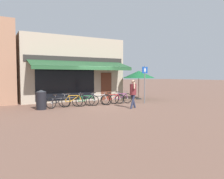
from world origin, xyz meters
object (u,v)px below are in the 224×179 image
at_px(pedestrian_adult, 133,91).
at_px(cafe_parasol, 139,74).
at_px(bicycle_green, 86,100).
at_px(bicycle_silver, 98,99).
at_px(bicycle_orange, 73,101).
at_px(bicycle_black, 59,102).
at_px(litter_bin, 41,100).
at_px(parking_sign, 145,81).
at_px(bicycle_purple, 121,98).
at_px(bicycle_red, 112,99).

distance_m(pedestrian_adult, cafe_parasol, 5.06).
relative_size(bicycle_green, cafe_parasol, 0.65).
bearing_deg(bicycle_silver, bicycle_green, -167.58).
bearing_deg(bicycle_green, bicycle_orange, -178.09).
relative_size(bicycle_black, bicycle_silver, 0.90).
bearing_deg(pedestrian_adult, litter_bin, -28.08).
relative_size(bicycle_green, parking_sign, 0.67).
distance_m(bicycle_black, cafe_parasol, 7.24).
bearing_deg(bicycle_silver, bicycle_black, -168.29).
relative_size(bicycle_silver, bicycle_purple, 1.07).
distance_m(bicycle_orange, parking_sign, 4.98).
relative_size(bicycle_black, pedestrian_adult, 0.97).
bearing_deg(bicycle_red, bicycle_green, 178.86).
bearing_deg(bicycle_purple, litter_bin, -173.89).
height_order(bicycle_green, bicycle_red, bicycle_red).
bearing_deg(bicycle_black, bicycle_green, -19.19).
distance_m(bicycle_green, parking_sign, 4.23).
bearing_deg(pedestrian_adult, bicycle_green, -50.09).
height_order(bicycle_green, pedestrian_adult, pedestrian_adult).
height_order(bicycle_black, litter_bin, litter_bin).
height_order(bicycle_purple, pedestrian_adult, pedestrian_adult).
height_order(bicycle_purple, litter_bin, litter_bin).
distance_m(pedestrian_adult, litter_bin, 5.16).
bearing_deg(litter_bin, bicycle_red, -1.00).
bearing_deg(pedestrian_adult, parking_sign, -147.27).
xyz_separation_m(bicycle_black, parking_sign, (5.64, -0.74, 1.18)).
distance_m(bicycle_silver, pedestrian_adult, 2.51).
distance_m(bicycle_silver, parking_sign, 3.44).
height_order(bicycle_orange, parking_sign, parking_sign).
distance_m(bicycle_orange, bicycle_silver, 1.62).
xyz_separation_m(bicycle_black, bicycle_silver, (2.47, -0.10, 0.02)).
distance_m(bicycle_black, parking_sign, 5.81).
bearing_deg(bicycle_silver, bicycle_orange, -170.66).
height_order(bicycle_silver, pedestrian_adult, pedestrian_adult).
height_order(pedestrian_adult, litter_bin, pedestrian_adult).
height_order(bicycle_red, parking_sign, parking_sign).
bearing_deg(litter_bin, parking_sign, -5.35).
relative_size(bicycle_green, bicycle_silver, 0.95).
relative_size(bicycle_purple, litter_bin, 1.52).
bearing_deg(litter_bin, pedestrian_adult, -23.96).
bearing_deg(bicycle_silver, cafe_parasol, 35.47).
bearing_deg(bicycle_black, bicycle_red, -19.61).
bearing_deg(pedestrian_adult, bicycle_purple, -107.08).
bearing_deg(bicycle_red, parking_sign, -11.61).
relative_size(bicycle_purple, pedestrian_adult, 1.00).
bearing_deg(bicycle_purple, pedestrian_adult, -97.51).
bearing_deg(bicycle_silver, litter_bin, -165.73).
xyz_separation_m(bicycle_black, litter_bin, (-1.01, -0.11, 0.19)).
xyz_separation_m(pedestrian_adult, litter_bin, (-4.70, 2.09, -0.46)).
distance_m(bicycle_green, bicycle_red, 1.83).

